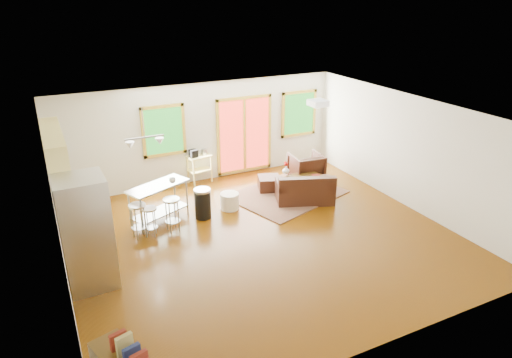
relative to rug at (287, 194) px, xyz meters
name	(u,v)px	position (x,y,z in m)	size (l,w,h in m)	color
floor	(262,238)	(-1.52, -1.64, -0.02)	(7.50, 7.00, 0.02)	#3E2002
ceiling	(263,114)	(-1.52, -1.64, 2.60)	(7.50, 7.00, 0.02)	silver
back_wall	(202,133)	(-1.52, 1.87, 1.29)	(7.50, 0.02, 2.60)	beige
left_wall	(56,219)	(-5.28, -1.64, 1.29)	(0.02, 7.00, 2.60)	beige
right_wall	(409,152)	(2.24, -1.64, 1.29)	(0.02, 7.00, 2.60)	beige
front_wall	(383,271)	(-1.52, -5.15, 1.29)	(7.50, 0.02, 2.60)	beige
window_left	(164,131)	(-2.52, 1.82, 1.49)	(1.10, 0.05, 1.30)	#1B5D1B
french_doors	(244,135)	(-0.32, 1.82, 1.09)	(1.60, 0.05, 2.10)	red
window_right	(299,114)	(1.38, 1.82, 1.49)	(1.10, 0.05, 1.30)	#1B5D1B
rug	(287,194)	(0.00, 0.00, 0.00)	(2.57, 1.98, 0.03)	#51623D
loveseat	(305,191)	(0.19, -0.52, 0.27)	(1.53, 1.20, 0.72)	black
coffee_table	(303,178)	(0.52, 0.11, 0.30)	(1.02, 0.74, 0.37)	#3E2A0B
armchair	(306,166)	(0.92, 0.61, 0.40)	(0.80, 0.75, 0.82)	black
ottoman	(269,184)	(-0.27, 0.46, 0.17)	(0.53, 0.53, 0.36)	black
pouf	(230,201)	(-1.59, -0.09, 0.18)	(0.44, 0.44, 0.38)	white
vase	(286,169)	(0.18, 0.39, 0.50)	(0.18, 0.19, 0.31)	silver
book	(313,172)	(0.67, -0.10, 0.52)	(0.20, 0.02, 0.26)	maroon
cabinets	(67,197)	(-5.00, 0.06, 0.91)	(0.64, 2.24, 2.30)	#DBCA6A
refrigerator	(87,233)	(-4.86, -1.75, 0.98)	(0.83, 0.79, 1.98)	#B7BABC
island	(159,197)	(-3.20, 0.01, 0.58)	(1.46, 1.05, 0.86)	#B7BABC
cup	(172,180)	(-2.93, -0.21, 1.01)	(0.14, 0.11, 0.14)	silver
bar_stool_a	(138,213)	(-3.77, -0.50, 0.54)	(0.41, 0.41, 0.74)	#B7BABC
bar_stool_b	(150,215)	(-3.55, -0.54, 0.46)	(0.40, 0.40, 0.64)	#B7BABC
bar_stool_c	(172,207)	(-3.08, -0.53, 0.54)	(0.39, 0.39, 0.74)	#B7BABC
trash_can	(203,203)	(-2.30, -0.24, 0.34)	(0.46, 0.46, 0.69)	black
kitchen_cart	(199,160)	(-1.69, 1.71, 0.63)	(0.68, 0.51, 0.94)	#DBCA6A
ceiling_flush	(318,103)	(0.08, -1.04, 2.52)	(0.35, 0.35, 0.12)	white
pendant_light	(145,142)	(-3.42, -0.14, 1.88)	(0.80, 0.18, 0.79)	gray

